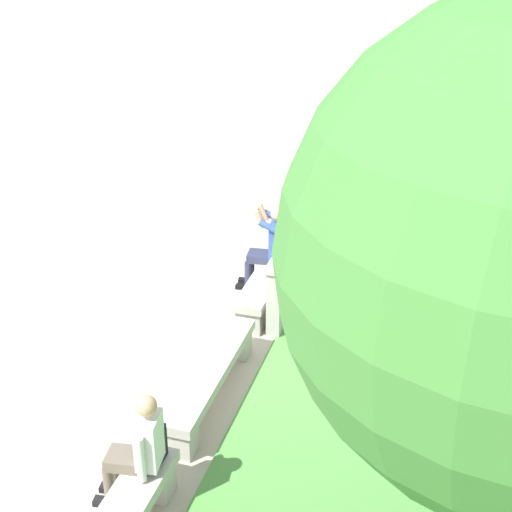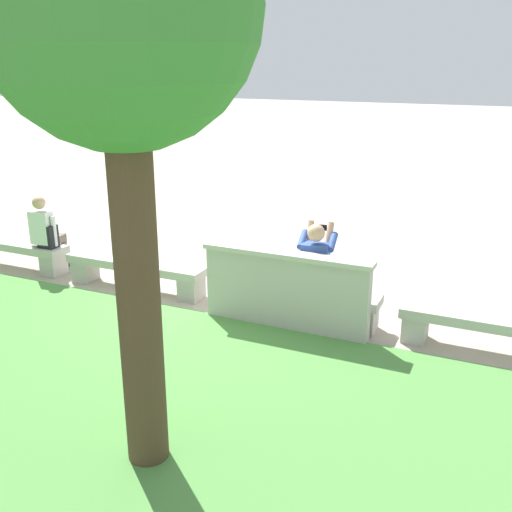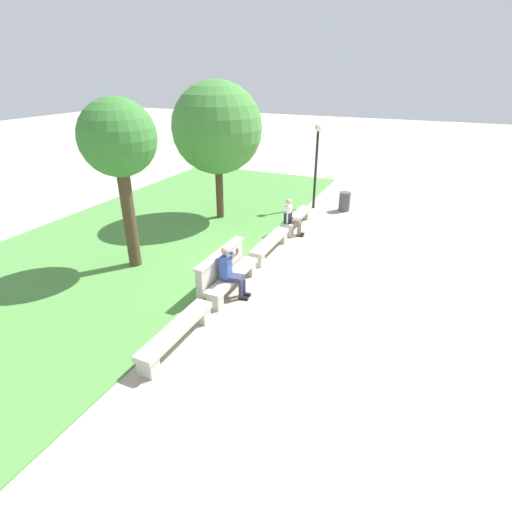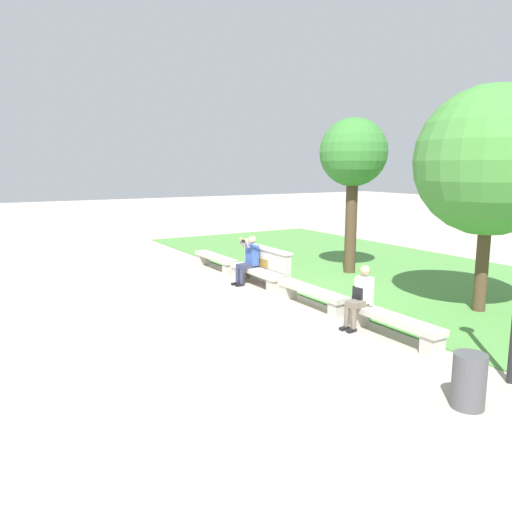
{
  "view_description": "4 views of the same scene",
  "coord_description": "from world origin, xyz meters",
  "px_view_note": "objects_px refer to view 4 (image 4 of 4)",
  "views": [
    {
      "loc": [
        7.51,
        2.44,
        5.14
      ],
      "look_at": [
        -0.66,
        -0.03,
        0.94
      ],
      "focal_mm": 50.0,
      "sensor_mm": 36.0,
      "label": 1
    },
    {
      "loc": [
        -3.76,
        6.81,
        3.26
      ],
      "look_at": [
        -0.64,
        -0.11,
        0.74
      ],
      "focal_mm": 42.0,
      "sensor_mm": 36.0,
      "label": 2
    },
    {
      "loc": [
        -9.18,
        -4.24,
        5.19
      ],
      "look_at": [
        -0.84,
        -0.47,
        0.88
      ],
      "focal_mm": 28.0,
      "sensor_mm": 36.0,
      "label": 3
    },
    {
      "loc": [
        10.14,
        -6.76,
        3.17
      ],
      "look_at": [
        -0.09,
        -0.68,
        1.05
      ],
      "focal_mm": 35.0,
      "sensor_mm": 36.0,
      "label": 4
    }
  ],
  "objects_px": {
    "bench_main": "(215,260)",
    "person_photographer": "(249,257)",
    "person_distant": "(361,295)",
    "tree_behind_wall": "(490,161)",
    "bench_near": "(256,274)",
    "trash_bin": "(469,381)",
    "bench_far": "(392,323)",
    "bench_mid": "(311,294)",
    "backpack": "(360,296)",
    "tree_left_background": "(353,155)"
  },
  "relations": [
    {
      "from": "person_distant",
      "to": "trash_bin",
      "type": "distance_m",
      "value": 3.48
    },
    {
      "from": "backpack",
      "to": "tree_left_background",
      "type": "distance_m",
      "value": 5.89
    },
    {
      "from": "bench_near",
      "to": "person_distant",
      "type": "height_order",
      "value": "person_distant"
    },
    {
      "from": "bench_far",
      "to": "trash_bin",
      "type": "distance_m",
      "value": 2.74
    },
    {
      "from": "person_photographer",
      "to": "trash_bin",
      "type": "height_order",
      "value": "person_photographer"
    },
    {
      "from": "bench_mid",
      "to": "trash_bin",
      "type": "relative_size",
      "value": 2.98
    },
    {
      "from": "person_distant",
      "to": "tree_behind_wall",
      "type": "relative_size",
      "value": 0.26
    },
    {
      "from": "person_photographer",
      "to": "backpack",
      "type": "relative_size",
      "value": 3.08
    },
    {
      "from": "backpack",
      "to": "tree_left_background",
      "type": "xyz_separation_m",
      "value": [
        -3.99,
        3.23,
        2.89
      ]
    },
    {
      "from": "bench_far",
      "to": "backpack",
      "type": "xyz_separation_m",
      "value": [
        -0.89,
        0.01,
        0.32
      ]
    },
    {
      "from": "bench_mid",
      "to": "bench_near",
      "type": "bearing_deg",
      "value": 180.0
    },
    {
      "from": "bench_near",
      "to": "bench_mid",
      "type": "distance_m",
      "value": 2.5
    },
    {
      "from": "person_distant",
      "to": "trash_bin",
      "type": "relative_size",
      "value": 1.68
    },
    {
      "from": "tree_left_background",
      "to": "bench_far",
      "type": "bearing_deg",
      "value": -33.52
    },
    {
      "from": "bench_far",
      "to": "tree_behind_wall",
      "type": "bearing_deg",
      "value": 95.48
    },
    {
      "from": "tree_behind_wall",
      "to": "trash_bin",
      "type": "xyz_separation_m",
      "value": [
        2.77,
        -4.12,
        -2.91
      ]
    },
    {
      "from": "tree_behind_wall",
      "to": "person_distant",
      "type": "bearing_deg",
      "value": -99.64
    },
    {
      "from": "bench_main",
      "to": "tree_behind_wall",
      "type": "xyz_separation_m",
      "value": [
        7.21,
        2.97,
        2.98
      ]
    },
    {
      "from": "tree_left_background",
      "to": "bench_mid",
      "type": "bearing_deg",
      "value": -53.56
    },
    {
      "from": "tree_left_background",
      "to": "trash_bin",
      "type": "height_order",
      "value": "tree_left_background"
    },
    {
      "from": "person_photographer",
      "to": "tree_behind_wall",
      "type": "xyz_separation_m",
      "value": [
        4.97,
        3.05,
        2.55
      ]
    },
    {
      "from": "backpack",
      "to": "person_distant",
      "type": "bearing_deg",
      "value": -38.43
    },
    {
      "from": "bench_far",
      "to": "tree_behind_wall",
      "type": "xyz_separation_m",
      "value": [
        -0.29,
        2.97,
        2.98
      ]
    },
    {
      "from": "bench_near",
      "to": "trash_bin",
      "type": "bearing_deg",
      "value": -8.73
    },
    {
      "from": "bench_main",
      "to": "tree_left_background",
      "type": "distance_m",
      "value": 5.25
    },
    {
      "from": "person_photographer",
      "to": "person_distant",
      "type": "relative_size",
      "value": 1.05
    },
    {
      "from": "backpack",
      "to": "bench_mid",
      "type": "bearing_deg",
      "value": -179.68
    },
    {
      "from": "bench_far",
      "to": "bench_near",
      "type": "bearing_deg",
      "value": 180.0
    },
    {
      "from": "bench_main",
      "to": "tree_left_background",
      "type": "relative_size",
      "value": 0.49
    },
    {
      "from": "bench_mid",
      "to": "backpack",
      "type": "bearing_deg",
      "value": 0.32
    },
    {
      "from": "bench_mid",
      "to": "backpack",
      "type": "height_order",
      "value": "backpack"
    },
    {
      "from": "bench_near",
      "to": "person_distant",
      "type": "xyz_separation_m",
      "value": [
        4.19,
        -0.07,
        0.36
      ]
    },
    {
      "from": "bench_main",
      "to": "bench_far",
      "type": "bearing_deg",
      "value": 0.0
    },
    {
      "from": "backpack",
      "to": "trash_bin",
      "type": "xyz_separation_m",
      "value": [
        3.38,
        -1.16,
        -0.25
      ]
    },
    {
      "from": "bench_near",
      "to": "bench_mid",
      "type": "relative_size",
      "value": 1.0
    },
    {
      "from": "tree_behind_wall",
      "to": "person_photographer",
      "type": "bearing_deg",
      "value": -148.5
    },
    {
      "from": "tree_behind_wall",
      "to": "trash_bin",
      "type": "height_order",
      "value": "tree_behind_wall"
    },
    {
      "from": "bench_mid",
      "to": "tree_left_background",
      "type": "relative_size",
      "value": 0.49
    },
    {
      "from": "bench_mid",
      "to": "bench_far",
      "type": "xyz_separation_m",
      "value": [
        2.5,
        0.0,
        0.0
      ]
    },
    {
      "from": "bench_far",
      "to": "trash_bin",
      "type": "height_order",
      "value": "trash_bin"
    },
    {
      "from": "bench_main",
      "to": "bench_far",
      "type": "height_order",
      "value": "same"
    },
    {
      "from": "bench_main",
      "to": "tree_behind_wall",
      "type": "height_order",
      "value": "tree_behind_wall"
    },
    {
      "from": "bench_near",
      "to": "bench_mid",
      "type": "height_order",
      "value": "same"
    },
    {
      "from": "bench_main",
      "to": "bench_mid",
      "type": "relative_size",
      "value": 1.0
    },
    {
      "from": "person_distant",
      "to": "trash_bin",
      "type": "bearing_deg",
      "value": -18.24
    },
    {
      "from": "bench_main",
      "to": "trash_bin",
      "type": "bearing_deg",
      "value": -6.57
    },
    {
      "from": "person_distant",
      "to": "backpack",
      "type": "height_order",
      "value": "person_distant"
    },
    {
      "from": "bench_main",
      "to": "person_photographer",
      "type": "relative_size",
      "value": 1.69
    },
    {
      "from": "tree_left_background",
      "to": "trash_bin",
      "type": "bearing_deg",
      "value": -30.75
    },
    {
      "from": "bench_near",
      "to": "tree_left_background",
      "type": "height_order",
      "value": "tree_left_background"
    }
  ]
}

